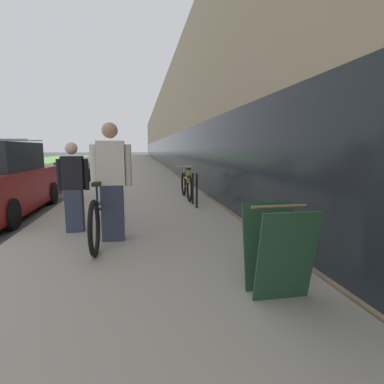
# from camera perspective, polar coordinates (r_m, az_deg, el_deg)

# --- Properties ---
(sidewalk_slab) EXTENTS (4.03, 70.00, 0.11)m
(sidewalk_slab) POSITION_cam_1_polar(r_m,az_deg,el_deg) (24.56, -10.17, 4.77)
(sidewalk_slab) COLOR gray
(sidewalk_slab) RESTS_ON ground
(storefront_facade) EXTENTS (10.01, 70.00, 6.56)m
(storefront_facade) POSITION_cam_1_polar(r_m,az_deg,el_deg) (33.30, 2.16, 11.36)
(storefront_facade) COLOR tan
(storefront_facade) RESTS_ON ground
(tandem_bicycle) EXTENTS (0.52, 2.94, 0.96)m
(tandem_bicycle) POSITION_cam_1_polar(r_m,az_deg,el_deg) (5.24, -16.50, -3.30)
(tandem_bicycle) COLOR black
(tandem_bicycle) RESTS_ON sidewalk_slab
(person_rider) EXTENTS (0.62, 0.24, 1.81)m
(person_rider) POSITION_cam_1_polar(r_m,az_deg,el_deg) (4.77, -15.05, 1.81)
(person_rider) COLOR #33384C
(person_rider) RESTS_ON sidewalk_slab
(person_bystander) EXTENTS (0.52, 0.20, 1.53)m
(person_bystander) POSITION_cam_1_polar(r_m,az_deg,el_deg) (5.49, -21.63, 0.82)
(person_bystander) COLOR #33384C
(person_bystander) RESTS_ON sidewalk_slab
(bike_rack_hoop) EXTENTS (0.05, 0.60, 0.84)m
(bike_rack_hoop) POSITION_cam_1_polar(r_m,az_deg,el_deg) (7.42, 0.50, 1.24)
(bike_rack_hoop) COLOR black
(bike_rack_hoop) RESTS_ON sidewalk_slab
(cruiser_bike_nearest) EXTENTS (0.52, 1.78, 0.91)m
(cruiser_bike_nearest) POSITION_cam_1_polar(r_m,az_deg,el_deg) (8.55, -1.08, 1.31)
(cruiser_bike_nearest) COLOR black
(cruiser_bike_nearest) RESTS_ON sidewalk_slab
(sandwich_board_sign) EXTENTS (0.56, 0.56, 0.90)m
(sandwich_board_sign) POSITION_cam_1_polar(r_m,az_deg,el_deg) (3.08, 15.98, -10.57)
(sandwich_board_sign) COLOR #23472D
(sandwich_board_sign) RESTS_ON sidewalk_slab
(vintage_roadster_curbside) EXTENTS (1.68, 3.96, 0.91)m
(vintage_roadster_curbside) POSITION_cam_1_polar(r_m,az_deg,el_deg) (13.69, -23.06, 2.90)
(vintage_roadster_curbside) COLOR silver
(vintage_roadster_curbside) RESTS_ON ground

